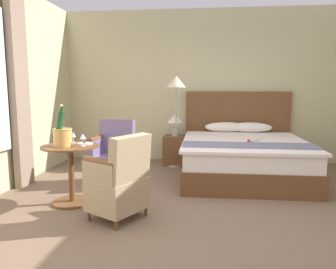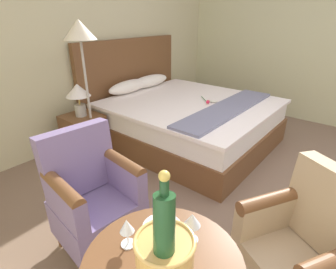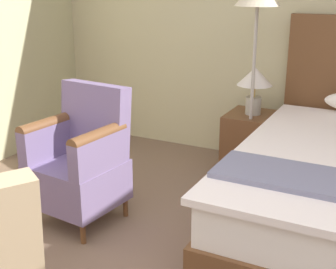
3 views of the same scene
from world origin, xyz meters
The scene contains 13 objects.
ground_plane centered at (0.00, 0.00, 0.00)m, with size 7.31×7.31×0.00m, color #785F4B.
wall_headboard_side centered at (0.00, 2.97, 1.43)m, with size 5.37×0.12×2.86m.
bed centered at (0.68, 1.82, 0.34)m, with size 1.93×2.22×1.33m.
nightstand centered at (-0.47, 2.51, 0.26)m, with size 0.43×0.45×0.53m.
bedside_lamp centered at (-0.47, 2.51, 0.81)m, with size 0.29×0.29×0.39m.
floor_lamp_brass centered at (-0.44, 2.36, 1.36)m, with size 0.35×0.35×1.61m.
side_table_round centered at (-1.54, 0.29, 0.40)m, with size 0.68×0.68×0.72m.
champagne_bucket centered at (-1.60, 0.23, 0.86)m, with size 0.23×0.23×0.50m.
wine_glass_near_bucket centered at (-1.37, 0.26, 0.83)m, with size 0.08×0.08×0.15m.
wine_glass_near_edge centered at (-1.57, 0.47, 0.82)m, with size 0.06×0.06×0.14m.
snack_plate centered at (-1.40, 0.41, 0.72)m, with size 0.19×0.19×0.04m.
armchair_by_window centered at (-1.27, 1.19, 0.43)m, with size 0.61×0.60×0.93m.
armchair_facing_bed centered at (-0.83, -0.12, 0.41)m, with size 0.71×0.71×0.93m.
Camera 1 is at (0.05, -3.41, 1.40)m, focal length 35.00 mm.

